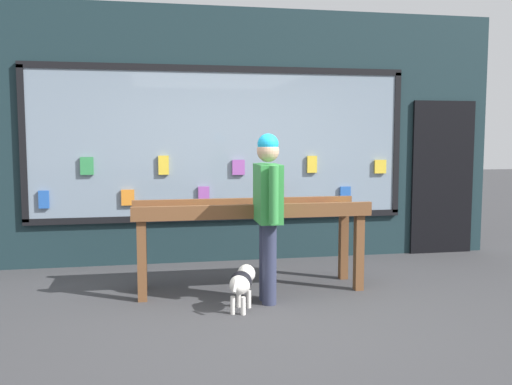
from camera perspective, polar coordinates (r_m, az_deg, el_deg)
ground_plane at (r=5.32m, az=1.16°, el=-12.11°), size 40.00×40.00×0.00m
shopfront_facade at (r=7.42m, az=-2.42°, el=5.54°), size 7.19×0.29×3.24m
display_table_main at (r=6.00m, az=-0.58°, el=-2.63°), size 2.45×0.66×0.94m
person_browsing at (r=5.51m, az=1.20°, el=-1.26°), size 0.23×0.66×1.65m
small_dog at (r=5.39m, az=-1.42°, el=-8.92°), size 0.34×0.54×0.39m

